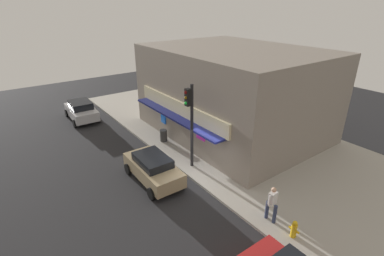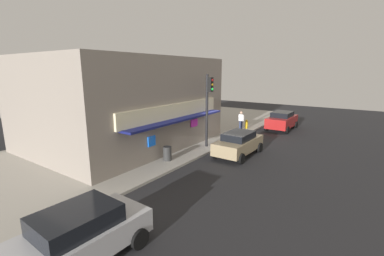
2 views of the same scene
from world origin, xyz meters
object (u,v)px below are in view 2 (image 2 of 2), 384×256
(traffic_light, at_px, (208,101))
(fire_hydrant, at_px, (246,124))
(pedestrian, at_px, (241,120))
(trash_can, at_px, (167,153))
(parked_car_red, at_px, (282,120))
(parked_car_silver, at_px, (78,235))
(parked_car_tan, at_px, (239,143))

(traffic_light, relative_size, fire_hydrant, 6.17)
(pedestrian, bearing_deg, trash_can, 178.12)
(fire_hydrant, height_order, parked_car_red, parked_car_red)
(traffic_light, distance_m, trash_can, 4.76)
(trash_can, xyz_separation_m, parked_car_red, (12.93, -2.94, 0.31))
(parked_car_silver, bearing_deg, trash_can, 22.73)
(parked_car_tan, xyz_separation_m, parked_car_red, (9.26, -0.06, 0.07))
(traffic_light, xyz_separation_m, fire_hydrant, (7.07, 0.14, -2.81))
(traffic_light, distance_m, fire_hydrant, 7.60)
(trash_can, distance_m, parked_car_silver, 8.46)
(pedestrian, distance_m, parked_car_red, 4.18)
(parked_car_tan, height_order, parked_car_red, parked_car_red)
(fire_hydrant, bearing_deg, parked_car_silver, -171.06)
(trash_can, bearing_deg, parked_car_tan, -38.13)
(parked_car_tan, relative_size, parked_car_silver, 1.00)
(parked_car_tan, bearing_deg, traffic_light, 85.96)
(traffic_light, relative_size, parked_car_red, 1.22)
(pedestrian, xyz_separation_m, parked_car_silver, (-17.48, -2.95, -0.27))
(trash_can, height_order, parked_car_silver, parked_car_silver)
(traffic_light, xyz_separation_m, parked_car_tan, (-0.17, -2.41, -2.54))
(trash_can, bearing_deg, pedestrian, -1.88)
(trash_can, bearing_deg, parked_car_silver, -157.27)
(traffic_light, bearing_deg, parked_car_silver, -166.47)
(trash_can, distance_m, parked_car_tan, 4.66)
(trash_can, xyz_separation_m, parked_car_silver, (-7.80, -3.27, 0.27))
(fire_hydrant, height_order, parked_car_silver, parked_car_silver)
(trash_can, distance_m, parked_car_red, 13.26)
(traffic_light, height_order, parked_car_silver, traffic_light)
(pedestrian, bearing_deg, traffic_light, -178.52)
(pedestrian, relative_size, parked_car_red, 0.43)
(traffic_light, xyz_separation_m, parked_car_red, (9.09, -2.47, -2.47))
(traffic_light, distance_m, pedestrian, 6.27)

